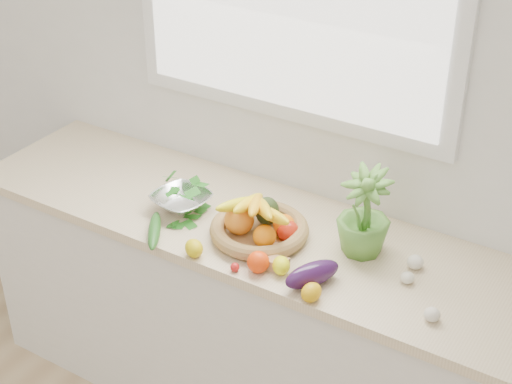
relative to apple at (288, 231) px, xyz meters
The scene contains 18 objects.
back_wall 0.56m from the apple, 119.53° to the left, with size 4.50×0.02×2.70m, color white.
counter_cabinet 0.54m from the apple, behind, with size 2.20×0.58×0.86m, color silver.
countertop 0.20m from the apple, behind, with size 2.24×0.62×0.04m, color beige.
orange_loose 0.21m from the apple, 88.03° to the right, with size 0.07×0.07×0.07m, color #F93D07.
lemon_a 0.19m from the apple, 66.58° to the right, with size 0.06×0.07×0.06m, color #F6F90D.
lemon_b 0.34m from the apple, 47.38° to the right, with size 0.06×0.08×0.06m, color #DFA10C.
lemon_c 0.34m from the apple, 132.30° to the right, with size 0.06×0.08×0.06m, color #D6BD0B.
apple is the anchor object (origin of this frame).
ginger 0.17m from the apple, 80.24° to the right, with size 0.12×0.05×0.04m, color tan.
garlic_a 0.45m from the apple, ahead, with size 0.05×0.05×0.04m, color silver.
garlic_b 0.45m from the apple, 10.74° to the left, with size 0.06×0.06×0.05m, color white.
garlic_c 0.61m from the apple, 13.43° to the right, with size 0.05×0.05×0.04m, color beige.
eggplant 0.26m from the apple, 42.50° to the right, with size 0.08×0.20×0.08m, color #2D103C.
cucumber 0.47m from the apple, 151.72° to the right, with size 0.04×0.24×0.04m, color #175018.
radish 0.26m from the apple, 103.49° to the right, with size 0.03×0.03×0.03m, color red.
potted_herb 0.29m from the apple, 17.67° to the left, with size 0.18×0.18×0.33m, color #569134.
fruit_basket 0.11m from the apple, 161.77° to the right, with size 0.47×0.47×0.18m.
colander_with_spinach 0.44m from the apple, behind, with size 0.24×0.24×0.11m.
Camera 1 is at (1.29, -0.08, 2.48)m, focal length 55.00 mm.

